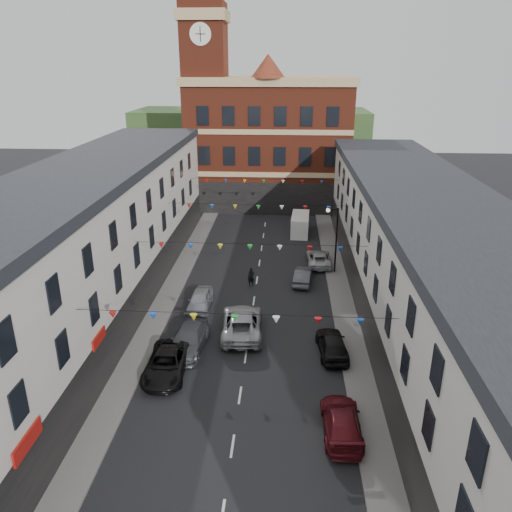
% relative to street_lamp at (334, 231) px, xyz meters
% --- Properties ---
extents(ground, '(160.00, 160.00, 0.00)m').
position_rel_street_lamp_xyz_m(ground, '(-6.55, -14.00, -3.90)').
color(ground, black).
rests_on(ground, ground).
extents(pavement_left, '(1.80, 64.00, 0.15)m').
position_rel_street_lamp_xyz_m(pavement_left, '(-13.45, -12.00, -3.83)').
color(pavement_left, '#605E5B').
rests_on(pavement_left, ground).
extents(pavement_right, '(1.80, 64.00, 0.15)m').
position_rel_street_lamp_xyz_m(pavement_right, '(0.35, -12.00, -3.83)').
color(pavement_right, '#605E5B').
rests_on(pavement_right, ground).
extents(terrace_left, '(8.40, 56.00, 10.70)m').
position_rel_street_lamp_xyz_m(terrace_left, '(-18.33, -13.00, 1.44)').
color(terrace_left, silver).
rests_on(terrace_left, ground).
extents(terrace_right, '(8.40, 56.00, 9.70)m').
position_rel_street_lamp_xyz_m(terrace_right, '(5.23, -13.00, 0.95)').
color(terrace_right, '#BAB7AE').
rests_on(terrace_right, ground).
extents(civic_building, '(20.60, 13.30, 18.50)m').
position_rel_street_lamp_xyz_m(civic_building, '(-6.55, 23.95, 4.23)').
color(civic_building, maroon).
rests_on(civic_building, ground).
extents(clock_tower, '(5.60, 5.60, 30.00)m').
position_rel_street_lamp_xyz_m(clock_tower, '(-14.05, 21.00, 11.03)').
color(clock_tower, maroon).
rests_on(clock_tower, ground).
extents(distant_hill, '(40.00, 14.00, 10.00)m').
position_rel_street_lamp_xyz_m(distant_hill, '(-10.55, 48.00, 1.10)').
color(distant_hill, '#315327').
rests_on(distant_hill, ground).
extents(street_lamp, '(1.10, 0.36, 6.00)m').
position_rel_street_lamp_xyz_m(street_lamp, '(0.00, 0.00, 0.00)').
color(street_lamp, black).
rests_on(street_lamp, ground).
extents(car_left_c, '(2.44, 5.11, 1.41)m').
position_rel_street_lamp_xyz_m(car_left_c, '(-11.12, -16.14, -3.20)').
color(car_left_c, black).
rests_on(car_left_c, ground).
extents(car_left_d, '(2.38, 5.20, 1.47)m').
position_rel_street_lamp_xyz_m(car_left_d, '(-10.32, -13.30, -3.17)').
color(car_left_d, '#404247').
rests_on(car_left_d, ground).
extents(car_left_e, '(1.72, 4.09, 1.38)m').
position_rel_street_lamp_xyz_m(car_left_e, '(-10.55, -7.46, -3.21)').
color(car_left_e, '#97989F').
rests_on(car_left_e, ground).
extents(car_right_c, '(1.93, 4.69, 1.36)m').
position_rel_street_lamp_xyz_m(car_right_c, '(-1.17, -20.70, -3.22)').
color(car_right_c, '#5A1219').
rests_on(car_right_c, ground).
extents(car_right_d, '(2.07, 4.43, 1.47)m').
position_rel_street_lamp_xyz_m(car_right_d, '(-1.05, -13.37, -3.17)').
color(car_right_d, black).
rests_on(car_right_d, ground).
extents(car_right_e, '(1.85, 4.04, 1.28)m').
position_rel_street_lamp_xyz_m(car_right_e, '(-2.61, -2.28, -3.26)').
color(car_right_e, '#4D4F55').
rests_on(car_right_e, ground).
extents(car_right_f, '(2.22, 4.67, 1.29)m').
position_rel_street_lamp_xyz_m(car_right_f, '(-1.05, 1.87, -3.26)').
color(car_right_f, '#B3B5B8').
rests_on(car_right_f, ground).
extents(moving_car, '(3.06, 6.00, 1.62)m').
position_rel_street_lamp_xyz_m(moving_car, '(-7.04, -11.06, -3.09)').
color(moving_car, '#A5A7AC').
rests_on(moving_car, ground).
extents(white_van, '(2.12, 4.86, 2.11)m').
position_rel_street_lamp_xyz_m(white_van, '(-2.59, 10.94, -2.85)').
color(white_van, white).
rests_on(white_van, ground).
extents(pedestrian, '(0.64, 0.47, 1.62)m').
position_rel_street_lamp_xyz_m(pedestrian, '(-6.96, -3.18, -3.09)').
color(pedestrian, black).
rests_on(pedestrian, ground).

